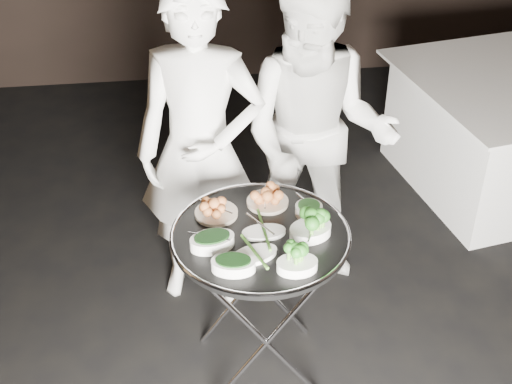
{
  "coord_description": "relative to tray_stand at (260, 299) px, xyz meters",
  "views": [
    {
      "loc": [
        -0.19,
        -2.2,
        2.7
      ],
      "look_at": [
        0.12,
        0.32,
        0.95
      ],
      "focal_mm": 50.0,
      "sensor_mm": 36.0,
      "label": 1
    }
  ],
  "objects": [
    {
      "name": "tray_stand",
      "position": [
        0.0,
        0.0,
        0.0
      ],
      "size": [
        0.56,
        0.47,
        0.82
      ],
      "rotation": [
        0.0,
        0.0,
        0.15
      ],
      "color": "silver",
      "rests_on": "floor"
    },
    {
      "name": "serving_tray",
      "position": [
        -0.0,
        0.0,
        0.37
      ],
      "size": [
        0.77,
        0.77,
        0.04
      ],
      "color": "black",
      "rests_on": "tray_stand"
    },
    {
      "name": "potato_plate_a",
      "position": [
        -0.18,
        0.16,
        0.41
      ],
      "size": [
        0.19,
        0.19,
        0.07
      ],
      "rotation": [
        0.0,
        0.0,
        0.17
      ],
      "color": "beige",
      "rests_on": "serving_tray"
    },
    {
      "name": "potato_plate_b",
      "position": [
        0.06,
        0.22,
        0.41
      ],
      "size": [
        0.19,
        0.19,
        0.07
      ],
      "rotation": [
        0.0,
        0.0,
        -0.12
      ],
      "color": "beige",
      "rests_on": "serving_tray"
    },
    {
      "name": "greens_bowl",
      "position": [
        0.23,
        0.12,
        0.41
      ],
      "size": [
        0.12,
        0.12,
        0.07
      ],
      "rotation": [
        0.0,
        0.0,
        0.3
      ],
      "color": "white",
      "rests_on": "serving_tray"
    },
    {
      "name": "asparagus_plate_a",
      "position": [
        0.01,
        -0.0,
        0.39
      ],
      "size": [
        0.19,
        0.11,
        0.04
      ],
      "rotation": [
        0.0,
        0.0,
        0.05
      ],
      "color": "white",
      "rests_on": "serving_tray"
    },
    {
      "name": "asparagus_plate_b",
      "position": [
        -0.04,
        -0.15,
        0.39
      ],
      "size": [
        0.23,
        0.17,
        0.04
      ],
      "rotation": [
        0.0,
        0.0,
        0.34
      ],
      "color": "white",
      "rests_on": "serving_tray"
    },
    {
      "name": "spinach_bowl_a",
      "position": [
        -0.21,
        -0.06,
        0.41
      ],
      "size": [
        0.21,
        0.16,
        0.08
      ],
      "rotation": [
        0.0,
        0.0,
        0.2
      ],
      "color": "white",
      "rests_on": "serving_tray"
    },
    {
      "name": "spinach_bowl_b",
      "position": [
        -0.14,
        -0.22,
        0.41
      ],
      "size": [
        0.19,
        0.14,
        0.07
      ],
      "rotation": [
        0.0,
        0.0,
        -0.17
      ],
      "color": "white",
      "rests_on": "serving_tray"
    },
    {
      "name": "broccoli_bowl_a",
      "position": [
        0.21,
        -0.04,
        0.41
      ],
      "size": [
        0.22,
        0.19,
        0.08
      ],
      "rotation": [
        0.0,
        0.0,
        0.34
      ],
      "color": "white",
      "rests_on": "serving_tray"
    },
    {
      "name": "broccoli_bowl_b",
      "position": [
        0.12,
        -0.24,
        0.41
      ],
      "size": [
        0.17,
        0.13,
        0.07
      ],
      "rotation": [
        0.0,
        0.0,
        0.04
      ],
      "color": "white",
      "rests_on": "serving_tray"
    },
    {
      "name": "serving_utensils",
      "position": [
        0.02,
        0.07,
        0.43
      ],
      "size": [
        0.58,
        0.44,
        0.01
      ],
      "color": "silver",
      "rests_on": "serving_tray"
    },
    {
      "name": "waiter_left",
      "position": [
        -0.21,
        0.63,
        0.42
      ],
      "size": [
        0.71,
        0.54,
        1.75
      ],
      "primitive_type": "imported",
      "rotation": [
        0.0,
        0.0,
        -0.21
      ],
      "color": "white",
      "rests_on": "floor"
    },
    {
      "name": "waiter_right",
      "position": [
        0.38,
        0.72,
        0.4
      ],
      "size": [
        1.0,
        0.87,
        1.72
      ],
      "primitive_type": "imported",
      "rotation": [
        0.0,
        0.0,
        -0.31
      ],
      "color": "white",
      "rests_on": "floor"
    },
    {
      "name": "dining_table",
      "position": [
        1.83,
        1.44,
        -0.07
      ],
      "size": [
        1.35,
        1.35,
        0.77
      ],
      "rotation": [
        0.0,
        0.0,
        0.18
      ],
      "color": "white",
      "rests_on": "floor"
    }
  ]
}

